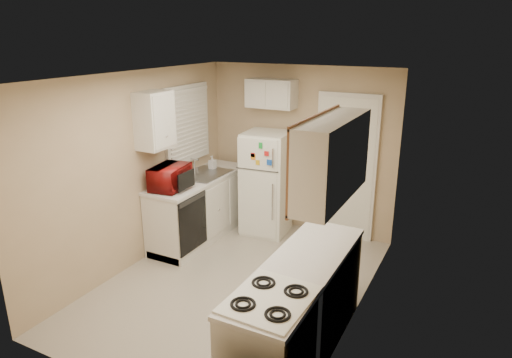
% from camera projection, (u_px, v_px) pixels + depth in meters
% --- Properties ---
extents(floor, '(3.80, 3.80, 0.00)m').
position_uv_depth(floor, '(237.00, 283.00, 5.38)').
color(floor, beige).
rests_on(floor, ground).
extents(ceiling, '(3.80, 3.80, 0.00)m').
position_uv_depth(ceiling, '(234.00, 76.00, 4.64)').
color(ceiling, white).
rests_on(ceiling, floor).
extents(wall_left, '(3.80, 3.80, 0.00)m').
position_uv_depth(wall_left, '(137.00, 170.00, 5.62)').
color(wall_left, tan).
rests_on(wall_left, floor).
extents(wall_right, '(3.80, 3.80, 0.00)m').
position_uv_depth(wall_right, '(361.00, 209.00, 4.40)').
color(wall_right, tan).
rests_on(wall_right, floor).
extents(wall_back, '(2.80, 2.80, 0.00)m').
position_uv_depth(wall_back, '(300.00, 149.00, 6.62)').
color(wall_back, tan).
rests_on(wall_back, floor).
extents(wall_front, '(2.80, 2.80, 0.00)m').
position_uv_depth(wall_front, '(109.00, 260.00, 3.40)').
color(wall_front, tan).
rests_on(wall_front, floor).
extents(left_counter, '(0.60, 1.80, 0.90)m').
position_uv_depth(left_counter, '(200.00, 207.00, 6.48)').
color(left_counter, silver).
rests_on(left_counter, floor).
extents(dishwasher, '(0.03, 0.58, 0.72)m').
position_uv_depth(dishwasher, '(193.00, 223.00, 5.84)').
color(dishwasher, black).
rests_on(dishwasher, floor).
extents(sink, '(0.54, 0.74, 0.16)m').
position_uv_depth(sink, '(205.00, 177.00, 6.48)').
color(sink, gray).
rests_on(sink, left_counter).
extents(microwave, '(0.58, 0.38, 0.36)m').
position_uv_depth(microwave, '(170.00, 177.00, 5.84)').
color(microwave, maroon).
rests_on(microwave, left_counter).
extents(soap_bottle, '(0.10, 0.10, 0.20)m').
position_uv_depth(soap_bottle, '(212.00, 162.00, 6.70)').
color(soap_bottle, silver).
rests_on(soap_bottle, left_counter).
extents(window_blinds, '(0.10, 0.98, 1.08)m').
position_uv_depth(window_blinds, '(188.00, 124.00, 6.37)').
color(window_blinds, silver).
rests_on(window_blinds, wall_left).
extents(upper_cabinet_left, '(0.30, 0.45, 0.70)m').
position_uv_depth(upper_cabinet_left, '(155.00, 120.00, 5.56)').
color(upper_cabinet_left, silver).
rests_on(upper_cabinet_left, wall_left).
extents(refrigerator, '(0.67, 0.65, 1.50)m').
position_uv_depth(refrigerator, '(267.00, 183.00, 6.57)').
color(refrigerator, white).
rests_on(refrigerator, floor).
extents(cabinet_over_fridge, '(0.70, 0.30, 0.40)m').
position_uv_depth(cabinet_over_fridge, '(271.00, 94.00, 6.42)').
color(cabinet_over_fridge, silver).
rests_on(cabinet_over_fridge, wall_back).
extents(interior_door, '(0.86, 0.06, 2.08)m').
position_uv_depth(interior_door, '(345.00, 168.00, 6.34)').
color(interior_door, white).
rests_on(interior_door, floor).
extents(right_counter, '(0.60, 2.00, 0.90)m').
position_uv_depth(right_counter, '(299.00, 310.00, 4.09)').
color(right_counter, silver).
rests_on(right_counter, floor).
extents(stove, '(0.60, 0.73, 0.86)m').
position_uv_depth(stove, '(270.00, 352.00, 3.58)').
color(stove, white).
rests_on(stove, floor).
extents(upper_cabinet_right, '(0.30, 1.20, 0.70)m').
position_uv_depth(upper_cabinet_right, '(333.00, 159.00, 3.86)').
color(upper_cabinet_right, silver).
rests_on(upper_cabinet_right, wall_right).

